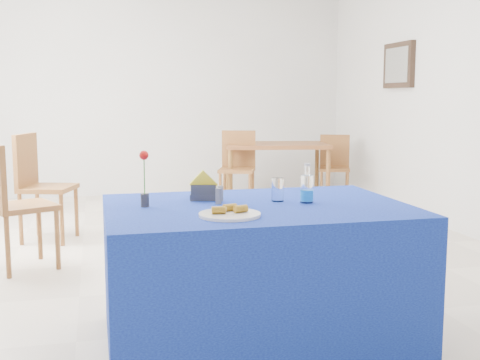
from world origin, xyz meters
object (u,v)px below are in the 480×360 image
water_bottle (307,190)px  chair_win_a (11,198)px  oak_table (276,149)px  chair_win_b (38,179)px  chair_bg_left (238,163)px  plate (230,215)px  blue_table (257,274)px  chair_bg_right (334,163)px

water_bottle → chair_win_a: bearing=135.0°
oak_table → chair_win_a: bearing=-139.3°
water_bottle → chair_win_a: chair_win_a is taller
water_bottle → chair_win_b: (-1.64, 2.75, -0.25)m
chair_bg_left → chair_win_a: chair_win_a is taller
chair_win_b → oak_table: bearing=-43.8°
plate → chair_win_b: 3.23m
chair_win_a → blue_table: bearing=-165.0°
blue_table → oak_table: bearing=71.6°
water_bottle → chair_bg_right: water_bottle is taller
chair_win_b → plate: bearing=-141.4°
plate → blue_table: (0.21, 0.27, -0.39)m
blue_table → chair_bg_right: chair_bg_right is taller
blue_table → chair_win_a: 2.30m
water_bottle → chair_bg_left: bearing=81.9°
oak_table → chair_bg_right: 0.80m
chair_bg_left → oak_table: bearing=39.5°
oak_table → water_bottle: bearing=-104.9°
oak_table → chair_bg_left: (-0.55, -0.19, -0.14)m
chair_bg_left → chair_win_b: 2.56m
water_bottle → chair_bg_left: size_ratio=0.23×
chair_win_a → chair_bg_left: bearing=-70.6°
plate → chair_win_a: bearing=121.9°
blue_table → water_bottle: water_bottle is taller
water_bottle → plate: bearing=-151.1°
blue_table → chair_bg_left: bearing=78.0°
chair_win_a → water_bottle: bearing=-160.0°
chair_bg_right → chair_win_b: size_ratio=0.85×
plate → oak_table: bearing=70.3°
water_bottle → oak_table: size_ratio=0.15×
chair_win_a → oak_table: bearing=-74.3°
chair_bg_left → chair_win_a: size_ratio=0.94×
water_bottle → chair_win_a: (-1.76, 1.76, -0.26)m
water_bottle → chair_bg_right: 4.59m
oak_table → chair_bg_left: bearing=-160.9°
water_bottle → oak_table: 4.38m
plate → chair_bg_left: size_ratio=0.32×
blue_table → oak_table: blue_table is taller
chair_win_a → chair_bg_right: bearing=-81.6°
water_bottle → chair_win_b: bearing=120.8°
oak_table → chair_bg_right: size_ratio=1.64×
water_bottle → chair_bg_left: water_bottle is taller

